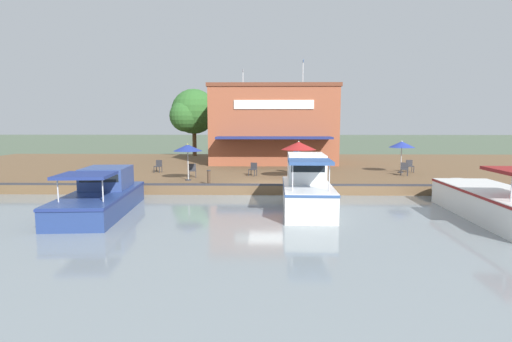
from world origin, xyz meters
TOP-DOWN VIEW (x-y plane):
  - ground_plane at (0.00, 0.00)m, footprint 220.00×220.00m
  - quay_deck at (-11.00, 0.00)m, footprint 22.00×56.00m
  - quay_edge_fender at (-0.10, 0.00)m, footprint 0.20×50.40m
  - waterfront_restaurant at (-13.65, 0.33)m, footprint 9.53×10.60m
  - patio_umbrella_back_row at (-3.04, 1.72)m, footprint 2.16×2.16m
  - patio_umbrella_by_entrance at (-2.01, -4.97)m, footprint 1.74×1.74m
  - patio_umbrella_mid_patio_left at (-5.98, 9.06)m, footprint 1.74×1.74m
  - cafe_chair_far_corner_seat at (-4.18, -1.13)m, footprint 0.57×0.57m
  - cafe_chair_under_first_umbrella at (-6.32, 9.79)m, footprint 0.45×0.45m
  - cafe_chair_back_row_seat at (-3.43, -4.97)m, footprint 0.52×0.52m
  - cafe_chair_facing_river at (-4.45, 8.77)m, footprint 0.54×0.54m
  - cafe_chair_beside_entrance at (-5.86, -7.80)m, footprint 0.51×0.51m
  - person_mid_patio at (-5.35, 1.79)m, footprint 0.49×0.49m
  - motorboat_fourth_along at (4.48, 9.30)m, footprint 8.65×2.91m
  - motorboat_outer_channel at (3.31, 1.55)m, footprint 6.14×2.31m
  - motorboat_mid_row at (3.79, -7.71)m, footprint 7.84×2.96m
  - mooring_post at (-0.35, -3.50)m, footprint 0.22×0.22m
  - tree_upstream_bank at (-19.63, -7.86)m, footprint 4.85×4.62m

SIDE VIEW (x-z plane):
  - ground_plane at x=0.00m, z-range 0.00..0.00m
  - quay_deck at x=-11.00m, z-range 0.00..0.60m
  - quay_edge_fender at x=-0.10m, z-range 0.60..0.70m
  - motorboat_fourth_along at x=4.48m, z-range -0.39..1.88m
  - motorboat_mid_row at x=3.79m, z-range -0.22..1.73m
  - mooring_post at x=-0.35m, z-range 0.61..1.43m
  - motorboat_outer_channel at x=3.31m, z-range -0.23..2.30m
  - cafe_chair_far_corner_seat at x=-4.18m, z-range 0.65..1.50m
  - cafe_chair_under_first_umbrella at x=-6.32m, z-range 0.65..1.50m
  - cafe_chair_back_row_seat at x=-3.43m, z-range 0.65..1.50m
  - cafe_chair_facing_river at x=-4.45m, z-range 0.65..1.50m
  - cafe_chair_beside_entrance at x=-5.86m, z-range 0.65..1.50m
  - person_mid_patio at x=-5.35m, z-range 0.83..2.57m
  - patio_umbrella_mid_patio_left at x=-5.98m, z-range 1.45..3.66m
  - patio_umbrella_by_entrance at x=-2.01m, z-range 1.46..3.66m
  - patio_umbrella_back_row at x=-3.04m, z-range 1.47..3.79m
  - waterfront_restaurant at x=-13.65m, z-range -0.55..8.30m
  - tree_upstream_bank at x=-19.63m, z-range 1.61..8.50m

